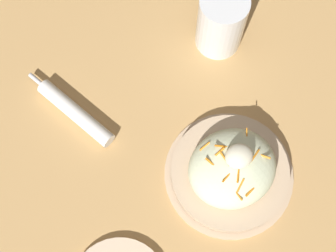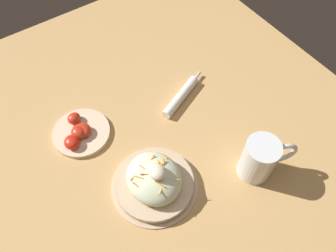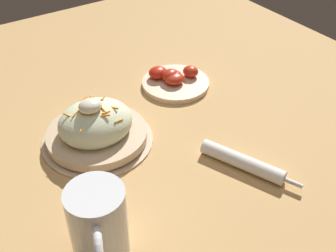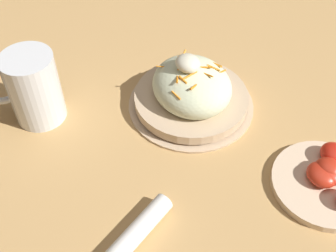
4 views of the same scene
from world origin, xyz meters
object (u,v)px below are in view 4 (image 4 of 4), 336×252
at_px(salad_plate, 191,92).
at_px(beer_mug, 33,92).
at_px(napkin_roll, 127,243).
at_px(tomato_plate, 327,179).

relative_size(salad_plate, beer_mug, 1.64).
relative_size(beer_mug, napkin_roll, 0.72).
height_order(beer_mug, napkin_roll, beer_mug).
height_order(napkin_roll, tomato_plate, tomato_plate).
distance_m(napkin_roll, tomato_plate, 0.33).
height_order(salad_plate, beer_mug, beer_mug).
height_order(salad_plate, napkin_roll, salad_plate).
distance_m(salad_plate, napkin_roll, 0.31).
relative_size(salad_plate, tomato_plate, 1.39).
relative_size(salad_plate, napkin_roll, 1.17).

